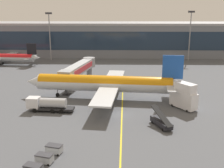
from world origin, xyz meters
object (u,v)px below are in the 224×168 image
Objects in this scene: belt_loader at (161,122)px; catering_lift at (184,96)px; baggage_cart_2 at (54,149)px; baggage_cart_1 at (44,158)px; fuel_tanker at (47,104)px; main_airliner at (106,84)px.

catering_lift is at bearing 57.95° from belt_loader.
baggage_cart_2 is at bearing -139.57° from catering_lift.
baggage_cart_1 is 1.00× the size of baggage_cart_2.
catering_lift is 37.04m from baggage_cart_1.
catering_lift is at bearing 4.56° from fuel_tanker.
baggage_cart_2 is at bearing -73.70° from fuel_tanker.
baggage_cart_2 is (5.76, -19.69, -0.96)m from fuel_tanker.
catering_lift reaches higher than baggage_cart_1.
main_airliner reaches higher than belt_loader.
belt_loader reaches higher than baggage_cart_1.
baggage_cart_1 is (-26.95, -25.31, -2.28)m from catering_lift.
fuel_tanker is at bearing 161.80° from belt_loader.
belt_loader is 2.32× the size of baggage_cart_1.
fuel_tanker is (-13.04, -9.71, -2.34)m from main_airliner.
baggage_cart_1 is (-8.14, -32.48, -3.30)m from main_airliner.
belt_loader reaches higher than baggage_cart_2.
belt_loader is (12.05, -17.96, -3.09)m from main_airliner.
main_airliner is 21.84m from belt_loader.
baggage_cart_1 is at bearing -136.79° from catering_lift.
catering_lift is at bearing 43.21° from baggage_cart_1.
baggage_cart_2 is at bearing -149.38° from belt_loader.
fuel_tanker is 1.59× the size of belt_loader.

